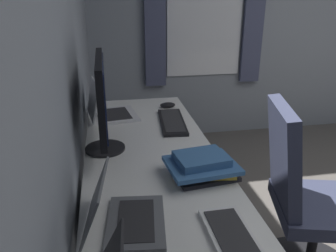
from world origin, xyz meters
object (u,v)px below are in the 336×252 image
Objects in this scene: keyboard_spare at (172,122)px; office_chair at (304,208)px; monitor_primary at (102,99)px; laptop_center at (107,109)px; laptop_left at (120,213)px; keyboard_main at (238,249)px; book_stack_near at (202,166)px; mouse_spare at (168,105)px.

office_chair is (-0.59, -0.57, -0.28)m from keyboard_spare.
monitor_primary is 0.52m from laptop_center.
monitor_primary is 1.71× the size of laptop_left.
monitor_primary is 0.94m from keyboard_main.
laptop_center is (1.09, 0.02, 0.01)m from laptop_left.
laptop_center is at bearing 25.67° from book_stack_near.
office_chair reaches higher than keyboard_spare.
laptop_center reaches higher than book_stack_near.
monitor_primary reaches higher than keyboard_spare.
keyboard_main is 4.05× the size of mouse_spare.
keyboard_spare is 0.30m from mouse_spare.
monitor_primary reaches higher than keyboard_main.
office_chair reaches higher than laptop_center.
laptop_left is at bearing 126.81° from book_stack_near.
monitor_primary is 5.36× the size of mouse_spare.
laptop_center is 1.04× the size of book_stack_near.
keyboard_main is at bearing 178.10° from book_stack_near.
laptop_center is 1.34m from keyboard_main.
keyboard_main is (-0.20, -0.35, -0.04)m from laptop_left.
monitor_primary reaches higher than mouse_spare.
mouse_spare is (0.12, -0.40, -0.04)m from laptop_center.
office_chair is (0.32, -0.92, -0.32)m from laptop_left.
mouse_spare is 1.08m from office_chair.
monitor_primary reaches higher than laptop_left.
laptop_left is 1.03× the size of book_stack_near.
keyboard_spare is (1.11, -0.01, 0.00)m from keyboard_main.
keyboard_spare is 1.37× the size of book_stack_near.
laptop_left is 1.27m from mouse_spare.
office_chair reaches higher than book_stack_near.
laptop_left reaches higher than mouse_spare.
laptop_left is 0.41m from keyboard_main.
laptop_left is 0.99× the size of laptop_center.
book_stack_near is (-0.64, -0.01, 0.04)m from keyboard_spare.
keyboard_main is at bearing -119.47° from laptop_left.
office_chair is (0.52, -0.57, -0.28)m from keyboard_main.
mouse_spare is at bearing -4.91° from keyboard_spare.
mouse_spare is at bearing -1.25° from keyboard_main.
keyboard_spare is at bearing -0.27° from keyboard_main.
laptop_center is 0.90m from book_stack_near.
laptop_center is 0.34× the size of office_chair.
keyboard_main is 0.98× the size of keyboard_spare.
monitor_primary reaches higher than office_chair.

